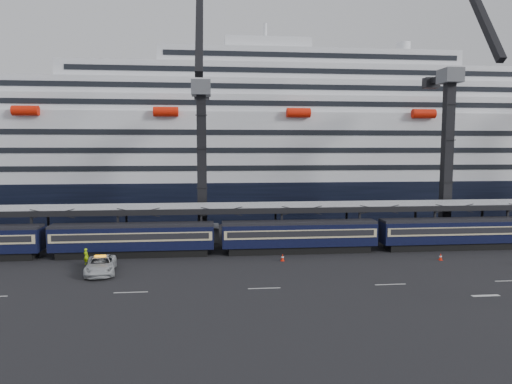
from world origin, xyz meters
TOP-DOWN VIEW (x-y plane):
  - ground at (0.00, 0.00)m, footprint 260.00×260.00m
  - lane_markings at (8.15, -5.23)m, footprint 111.00×4.27m
  - train at (-4.65, 10.00)m, footprint 133.05×3.00m
  - canopy at (0.00, 14.00)m, footprint 130.00×6.25m
  - cruise_ship at (-1.08, 45.99)m, footprint 214.09×28.84m
  - crane_dark_near at (-20.00, 18.59)m, footprint 4.50×17.75m
  - crane_dark_mid at (15.00, 17.59)m, footprint 4.50×18.24m
  - pickup_truck at (-30.15, 2.71)m, footprint 3.77×6.59m
  - worker at (-32.58, 6.43)m, footprint 0.81×0.75m
  - traffic_cone_c at (-10.72, 5.99)m, footprint 0.42×0.42m
  - traffic_cone_d at (7.43, 4.54)m, footprint 0.41×0.41m

SIDE VIEW (x-z plane):
  - ground at x=0.00m, z-range 0.00..0.00m
  - lane_markings at x=8.15m, z-range 0.00..0.02m
  - traffic_cone_d at x=7.43m, z-range -0.01..0.82m
  - traffic_cone_c at x=-10.72m, z-range -0.01..0.83m
  - pickup_truck at x=-30.15m, z-range 0.00..1.73m
  - worker at x=-32.58m, z-range 0.00..1.85m
  - train at x=-4.65m, z-range 0.18..4.23m
  - canopy at x=0.00m, z-range 2.49..8.01m
  - crane_dark_near at x=-20.00m, z-range -5.61..29.47m
  - cruise_ship at x=-1.08m, z-range -4.66..29.34m
  - crane_dark_mid at x=15.00m, z-range -6.46..33.18m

